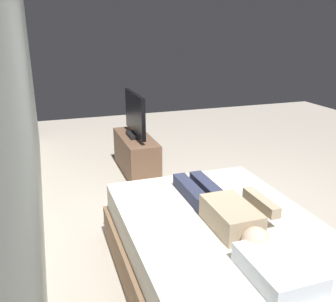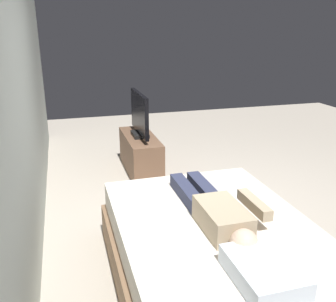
% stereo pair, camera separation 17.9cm
% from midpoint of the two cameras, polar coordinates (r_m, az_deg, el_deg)
% --- Properties ---
extents(ground_plane, '(10.00, 10.00, 0.00)m').
position_cam_midpoint_polar(ground_plane, '(4.01, 9.80, -10.09)').
color(ground_plane, '#ADA393').
extents(back_wall, '(6.40, 0.10, 2.80)m').
position_cam_midpoint_polar(back_wall, '(3.58, -20.26, 9.34)').
color(back_wall, silver).
rests_on(back_wall, ground).
extents(bed, '(2.00, 1.47, 0.54)m').
position_cam_midpoint_polar(bed, '(2.95, 8.89, -15.55)').
color(bed, brown).
rests_on(bed, ground).
extents(pillow, '(0.48, 0.34, 0.12)m').
position_cam_midpoint_polar(pillow, '(2.28, 16.79, -17.38)').
color(pillow, white).
rests_on(pillow, bed).
extents(person, '(1.26, 0.46, 0.18)m').
position_cam_midpoint_polar(person, '(2.79, 9.39, -9.07)').
color(person, tan).
rests_on(person, bed).
extents(remote, '(0.15, 0.04, 0.02)m').
position_cam_midpoint_polar(remote, '(3.12, 14.93, -7.85)').
color(remote, black).
rests_on(remote, bed).
extents(tv_stand, '(1.10, 0.40, 0.50)m').
position_cam_midpoint_polar(tv_stand, '(5.09, -3.27, -0.39)').
color(tv_stand, brown).
rests_on(tv_stand, ground).
extents(tv, '(0.88, 0.20, 0.59)m').
position_cam_midpoint_polar(tv, '(4.95, -3.38, 5.48)').
color(tv, black).
rests_on(tv, tv_stand).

